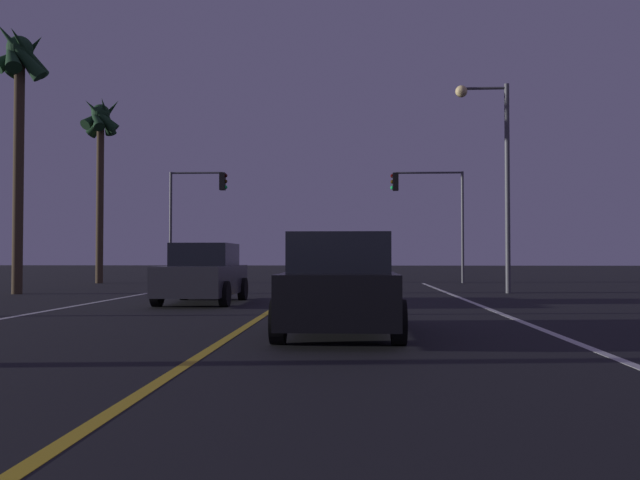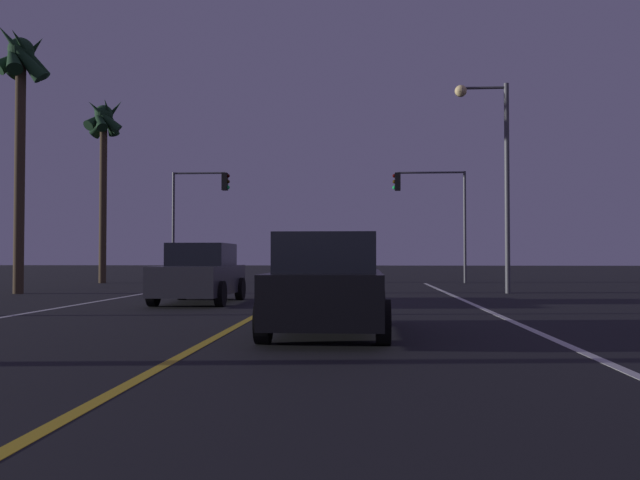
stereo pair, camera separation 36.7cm
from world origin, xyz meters
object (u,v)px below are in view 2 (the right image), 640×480
car_oncoming (200,274)px  palm_tree_left_mid (21,81)px  palm_tree_left_far (104,135)px  traffic_light_near_right (430,200)px  street_lamp_right_far (495,159)px  traffic_light_near_left (200,201)px  car_lead_same_lane (328,286)px

car_oncoming → palm_tree_left_mid: (-7.63, 4.03, 6.81)m
palm_tree_left_far → traffic_light_near_right: bearing=4.2°
traffic_light_near_right → street_lamp_right_far: size_ratio=0.74×
palm_tree_left_mid → street_lamp_right_far: bearing=4.8°
car_oncoming → palm_tree_left_far: (-8.45, 13.36, 6.65)m
car_oncoming → traffic_light_near_left: traffic_light_near_left is taller
traffic_light_near_right → palm_tree_left_far: palm_tree_left_far is taller
street_lamp_right_far → palm_tree_left_far: palm_tree_left_far is taller
car_oncoming → traffic_light_near_left: bearing=-165.3°
car_lead_same_lane → traffic_light_near_left: size_ratio=0.75×
car_oncoming → palm_tree_left_mid: bearing=-117.8°
car_oncoming → car_lead_same_lane: (4.05, -7.17, 0.00)m
car_oncoming → traffic_light_near_right: bearing=151.2°
car_oncoming → car_lead_same_lane: size_ratio=1.00×
car_oncoming → street_lamp_right_far: size_ratio=0.56×
car_lead_same_lane → palm_tree_left_mid: size_ratio=0.45×
car_oncoming → street_lamp_right_far: 11.59m
car_lead_same_lane → street_lamp_right_far: bearing=-22.9°
car_oncoming → palm_tree_left_far: palm_tree_left_far is taller
car_lead_same_lane → traffic_light_near_right: bearing=-10.3°
car_oncoming → palm_tree_left_far: size_ratio=0.46×
palm_tree_left_mid → car_oncoming: bearing=-27.8°
traffic_light_near_left → street_lamp_right_far: size_ratio=0.75×
traffic_light_near_right → palm_tree_left_far: size_ratio=0.60×
traffic_light_near_right → traffic_light_near_left: bearing=-0.0°
traffic_light_near_right → palm_tree_left_far: 16.82m
car_lead_same_lane → palm_tree_left_mid: bearing=46.2°
palm_tree_left_mid → palm_tree_left_far: (-0.83, 9.33, -0.16)m
street_lamp_right_far → traffic_light_near_left: bearing=-34.6°
traffic_light_near_left → palm_tree_left_far: bearing=-165.3°
traffic_light_near_right → car_oncoming: bearing=61.2°
street_lamp_right_far → palm_tree_left_far: 19.69m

